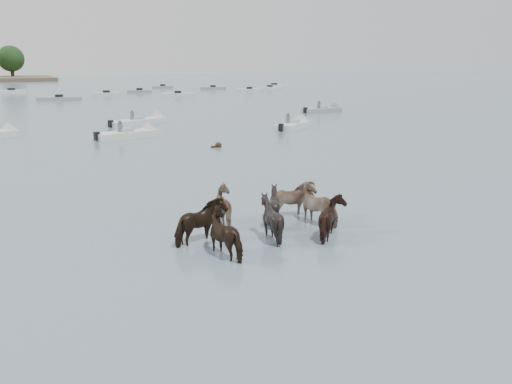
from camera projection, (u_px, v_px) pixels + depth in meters
name	position (u px, v px, depth m)	size (l,w,h in m)	color
ground	(205.00, 232.00, 16.84)	(400.00, 400.00, 0.00)	#4C626E
pony_herd	(269.00, 215.00, 16.85)	(6.53, 4.69, 1.55)	black
swimming_pony	(218.00, 146.00, 33.35)	(0.72, 0.44, 0.44)	black
motorboat_b	(135.00, 134.00, 37.82)	(5.23, 2.83, 1.92)	silver
motorboat_c	(144.00, 121.00, 45.76)	(6.24, 4.18, 1.92)	silver
motorboat_d	(295.00, 125.00, 43.24)	(4.98, 4.30, 1.92)	silver
motorboat_e	(327.00, 110.00, 56.15)	(5.08, 1.87, 1.92)	gray
distant_flotilla	(29.00, 95.00, 80.82)	(100.60, 27.64, 0.93)	silver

